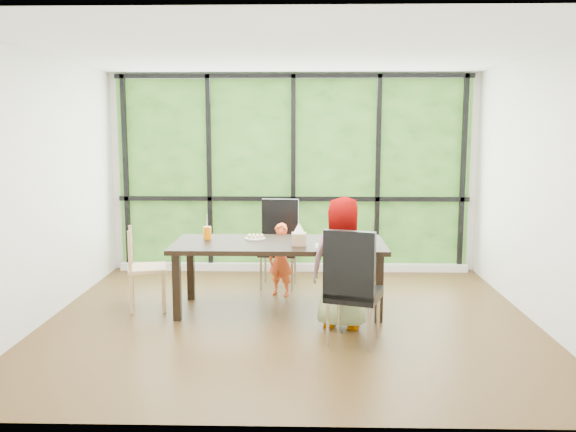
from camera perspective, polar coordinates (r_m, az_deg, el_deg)
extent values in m
plane|color=black|center=(6.32, 0.16, -9.78)|extent=(5.00, 5.00, 0.00)
plane|color=silver|center=(8.28, 0.51, 4.10)|extent=(5.00, 0.00, 5.00)
cube|color=#244C19|center=(8.26, 0.51, 4.09)|extent=(4.80, 0.02, 2.65)
cube|color=silver|center=(8.38, 0.49, -4.86)|extent=(4.80, 0.12, 0.10)
cube|color=black|center=(6.54, -0.86, -5.73)|extent=(2.28, 1.02, 0.75)
cube|color=black|center=(7.44, -0.92, -2.69)|extent=(0.50, 0.50, 1.08)
cube|color=black|center=(5.56, 6.27, -6.58)|extent=(0.58, 0.58, 1.08)
cube|color=tan|center=(6.76, -13.21, -4.84)|extent=(0.49, 0.51, 0.90)
imported|color=#FF5827|center=(7.09, -0.67, -4.14)|extent=(0.37, 0.31, 0.86)
imported|color=gray|center=(5.95, 5.39, -4.42)|extent=(0.72, 0.55, 1.31)
cube|color=tan|center=(6.26, 4.41, -2.84)|extent=(0.39, 0.29, 0.01)
cylinder|color=white|center=(6.65, -3.12, -2.12)|extent=(0.23, 0.23, 0.01)
cylinder|color=white|center=(6.26, 4.79, -2.81)|extent=(0.22, 0.22, 0.01)
cylinder|color=orange|center=(6.70, -7.65, -1.58)|extent=(0.09, 0.09, 0.14)
cylinder|color=#55D641|center=(6.21, 7.82, -2.42)|extent=(0.08, 0.08, 0.13)
cube|color=tan|center=(6.28, 1.05, -2.21)|extent=(0.15, 0.15, 0.13)
cylinder|color=white|center=(6.68, -7.67, -0.66)|extent=(0.01, 0.04, 0.20)
cylinder|color=pink|center=(6.19, 7.84, -1.47)|extent=(0.01, 0.04, 0.20)
cone|color=white|center=(6.26, 1.05, -1.13)|extent=(0.12, 0.12, 0.11)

